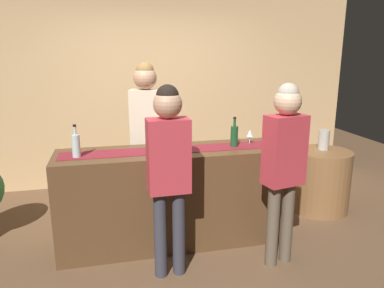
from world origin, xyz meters
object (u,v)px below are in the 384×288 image
Objects in this scene: customer_browsing at (169,163)px; vase_on_side_table at (324,140)px; wine_bottle_clear at (76,145)px; wine_glass_mid_counter at (250,134)px; bartender at (146,124)px; wine_glass_near_customer at (273,134)px; customer_sipping at (284,157)px; wine_bottle_green at (234,136)px; round_side_table at (321,180)px.

vase_on_side_table is (2.05, 1.00, -0.15)m from customer_browsing.
wine_glass_mid_counter is (1.70, 0.12, -0.01)m from wine_bottle_clear.
customer_browsing is at bearing -146.32° from wine_glass_mid_counter.
customer_browsing is (0.75, -0.51, -0.07)m from wine_bottle_clear.
wine_glass_mid_counter is 0.08× the size of bartender.
wine_bottle_clear is at bearing 55.99° from bartender.
wine_glass_near_customer is 0.63m from customer_sipping.
wine_bottle_green reaches higher than round_side_table.
wine_glass_mid_counter is 0.60× the size of vase_on_side_table.
bartender is (-1.00, 0.51, 0.05)m from wine_glass_mid_counter.
wine_bottle_green is at bearing 1.57° from wine_bottle_clear.
customer_sipping is 1.00× the size of customer_browsing.
round_side_table is 0.50m from vase_on_side_table.
customer_browsing is 2.31m from round_side_table.
wine_bottle_green is at bearing 157.11° from bartender.
customer_sipping reaches higher than wine_glass_mid_counter.
round_side_table is at bearing 15.48° from wine_glass_mid_counter.
customer_sipping is (0.04, -0.68, -0.06)m from wine_glass_mid_counter.
wine_bottle_green is 1.39m from vase_on_side_table.
customer_sipping is at bearing 144.87° from bartender.
wine_glass_near_customer is (1.93, 0.04, -0.01)m from wine_bottle_clear.
wine_bottle_clear is at bearing -171.42° from round_side_table.
wine_bottle_green reaches higher than vase_on_side_table.
bartender is (-1.23, 0.60, 0.05)m from wine_glass_near_customer.
customer_sipping reaches higher than wine_bottle_green.
round_side_table is 3.08× the size of vase_on_side_table.
wine_glass_mid_counter is at bearing 32.57° from customer_browsing.
customer_sipping is 1.50m from vase_on_side_table.
wine_glass_mid_counter is at bearing -161.47° from vase_on_side_table.
wine_bottle_clear reaches higher than wine_glass_mid_counter.
wine_glass_near_customer is at bearing 1.25° from wine_bottle_clear.
customer_browsing reaches higher than round_side_table.
round_side_table is (0.84, 0.38, -0.70)m from wine_glass_near_customer.
wine_glass_mid_counter is at bearing 22.38° from wine_bottle_green.
wine_glass_mid_counter is at bearing -164.52° from round_side_table.
round_side_table is at bearing 24.08° from wine_glass_near_customer.
bartender is (0.70, 0.64, 0.04)m from wine_bottle_clear.
bartender is at bearing 173.92° from round_side_table.
bartender is 1.16m from customer_browsing.
customer_sipping is at bearing -67.99° from wine_bottle_green.
wine_glass_near_customer is 1.15m from round_side_table.
wine_bottle_clear is at bearing -178.75° from wine_glass_near_customer.
bartender is 1.59m from customer_sipping.
wine_glass_mid_counter is at bearing 81.42° from customer_sipping.
bartender reaches higher than customer_browsing.
round_side_table is at bearing 23.65° from customer_browsing.
bartender is at bearing 152.85° from wine_glass_mid_counter.
wine_glass_near_customer is at bearing -19.99° from wine_glass_mid_counter.
wine_glass_mid_counter is (-0.22, 0.08, 0.00)m from wine_glass_near_customer.
wine_bottle_clear is 1.83m from customer_sipping.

